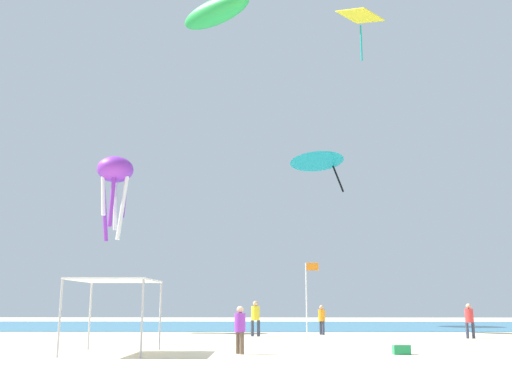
% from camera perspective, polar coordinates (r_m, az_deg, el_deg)
% --- Properties ---
extents(ground, '(110.00, 110.00, 0.10)m').
position_cam_1_polar(ground, '(20.11, 0.24, -16.30)').
color(ground, beige).
extents(ocean_strip, '(110.00, 21.56, 0.03)m').
position_cam_1_polar(ocean_strip, '(45.80, 0.73, -13.53)').
color(ocean_strip, teal).
rests_on(ocean_strip, ground).
extents(canopy_tent, '(2.70, 3.13, 2.50)m').
position_cam_1_polar(canopy_tent, '(20.19, -14.21, -9.08)').
color(canopy_tent, '#B2B2B7').
rests_on(canopy_tent, ground).
extents(person_near_tent, '(0.39, 0.41, 1.62)m').
position_cam_1_polar(person_near_tent, '(32.08, 6.75, -12.64)').
color(person_near_tent, '#33384C').
rests_on(person_near_tent, ground).
extents(person_leftmost, '(0.46, 0.40, 1.70)m').
position_cam_1_polar(person_leftmost, '(30.31, 21.03, -11.95)').
color(person_leftmost, '#33384C').
rests_on(person_leftmost, ground).
extents(person_central, '(0.38, 0.38, 1.59)m').
position_cam_1_polar(person_central, '(19.50, -1.66, -13.55)').
color(person_central, brown).
rests_on(person_central, ground).
extents(person_rightmost, '(0.49, 0.44, 1.84)m').
position_cam_1_polar(person_rightmost, '(30.26, -0.06, -12.55)').
color(person_rightmost, '#33384C').
rests_on(person_rightmost, ground).
extents(banner_flag, '(0.61, 0.06, 3.53)m').
position_cam_1_polar(banner_flag, '(25.78, 5.34, -10.34)').
color(banner_flag, silver).
rests_on(banner_flag, ground).
extents(cooler_box, '(0.57, 0.37, 0.35)m').
position_cam_1_polar(cooler_box, '(19.95, 14.69, -15.32)').
color(cooler_box, '#1E8C4C').
rests_on(cooler_box, ground).
extents(kite_inflatable_green, '(5.90, 5.17, 2.20)m').
position_cam_1_polar(kite_inflatable_green, '(41.48, -4.14, 17.96)').
color(kite_inflatable_green, green).
extents(kite_diamond_yellow, '(2.95, 2.95, 3.21)m').
position_cam_1_polar(kite_diamond_yellow, '(35.06, 10.64, 17.11)').
color(kite_diamond_yellow, yellow).
extents(kite_octopus_purple, '(3.22, 3.22, 5.44)m').
position_cam_1_polar(kite_octopus_purple, '(36.95, -14.25, 1.82)').
color(kite_octopus_purple, purple).
extents(kite_delta_teal, '(5.93, 5.97, 3.71)m').
position_cam_1_polar(kite_delta_teal, '(46.78, 6.23, 3.56)').
color(kite_delta_teal, teal).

